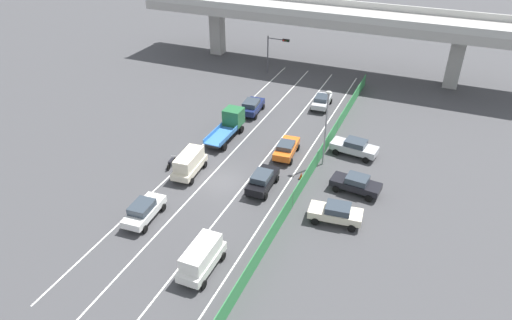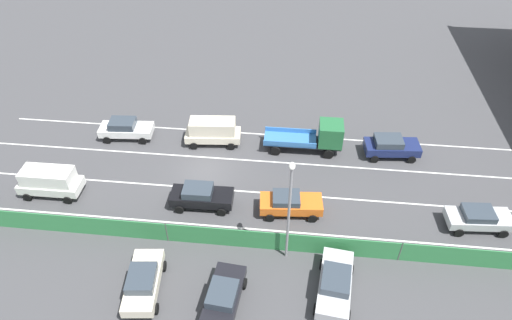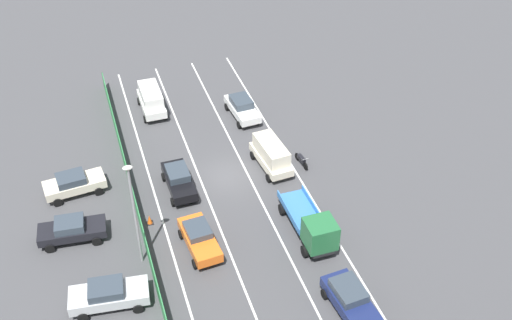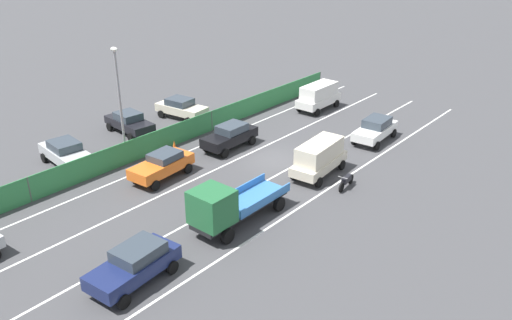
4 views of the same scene
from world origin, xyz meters
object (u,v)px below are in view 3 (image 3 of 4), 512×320
car_van_white (151,99)px  parked_wagon_silver (108,294)px  car_sedan_white (242,107)px  motorcycle (301,160)px  car_sedan_black (179,180)px  traffic_cone (150,220)px  street_lamp (134,207)px  parked_sedan_cream (74,183)px  flatbed_truck_blue (314,228)px  car_sedan_navy (350,299)px  car_van_cream (271,154)px  parked_sedan_dark (72,229)px  car_taxi_orange (199,238)px

car_van_white → parked_wagon_silver: (6.30, 20.22, -0.32)m
car_van_white → car_sedan_white: bearing=156.1°
motorcycle → car_van_white: bearing=-49.3°
car_sedan_black → motorcycle: (-9.57, -0.02, -0.48)m
parked_wagon_silver → traffic_cone: parked_wagon_silver is taller
street_lamp → parked_sedan_cream: bearing=-67.2°
flatbed_truck_blue → street_lamp: street_lamp is taller
car_sedan_navy → street_lamp: bearing=-35.2°
car_sedan_white → parked_sedan_cream: bearing=22.2°
parked_wagon_silver → parked_sedan_cream: bearing=-84.7°
car_sedan_navy → car_van_cream: size_ratio=0.96×
car_van_white → motorcycle: bearing=130.7°
flatbed_truck_blue → traffic_cone: bearing=-27.9°
parked_wagon_silver → street_lamp: street_lamp is taller
parked_sedan_cream → parked_wagon_silver: 11.17m
car_sedan_black → motorcycle: bearing=-179.9°
parked_sedan_dark → street_lamp: (-4.00, 3.37, 3.75)m
car_sedan_navy → motorcycle: bearing=-99.9°
car_sedan_navy → car_sedan_white: size_ratio=0.98×
car_sedan_navy → traffic_cone: car_sedan_navy is taller
car_sedan_black → parked_sedan_cream: size_ratio=0.99×
motorcycle → parked_wagon_silver: (15.80, 9.18, 0.47)m
flatbed_truck_blue → parked_wagon_silver: size_ratio=1.29×
parked_wagon_silver → car_sedan_navy: bearing=160.4°
car_sedan_navy → car_taxi_orange: size_ratio=1.00×
car_sedan_black → car_van_cream: size_ratio=0.95×
car_sedan_navy → parked_wagon_silver: 14.19m
car_sedan_white → parked_sedan_cream: 15.65m
traffic_cone → car_sedan_navy: bearing=131.7°
car_van_cream → car_sedan_white: (0.03, -7.42, -0.32)m
car_van_cream → parked_wagon_silver: car_van_cream is taller
street_lamp → parked_sedan_dark: bearing=-40.1°
car_sedan_black → car_sedan_navy: bearing=117.1°
car_sedan_navy → flatbed_truck_blue: (-0.07, -5.81, 0.40)m
car_van_cream → car_sedan_navy: bearing=89.5°
car_sedan_black → car_van_white: (-0.07, -11.06, 0.30)m
car_van_white → street_lamp: street_lamp is taller
car_taxi_orange → car_van_cream: (-7.26, -6.70, 0.35)m
car_sedan_black → car_van_cream: 7.27m
car_van_white → car_sedan_white: car_van_white is taller
car_taxi_orange → flatbed_truck_blue: flatbed_truck_blue is taller
car_van_cream → car_sedan_black: bearing=3.6°
car_van_white → parked_sedan_cream: 11.69m
flatbed_truck_blue → parked_sedan_dark: bearing=-19.4°
car_van_cream → motorcycle: (-2.32, 0.44, -0.79)m
car_sedan_navy → parked_sedan_cream: bearing=-47.8°
motorcycle → parked_sedan_dark: (17.40, 2.86, 0.44)m
car_sedan_black → car_sedan_navy: car_sedan_black is taller
car_van_cream → parked_sedan_cream: size_ratio=1.03×
car_sedan_white → car_taxi_orange: bearing=62.9°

